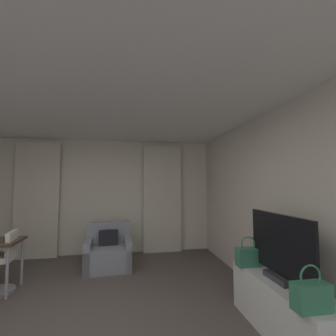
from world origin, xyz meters
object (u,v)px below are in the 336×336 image
(desk_chair, at_px, (1,265))
(tv_console, at_px, (284,309))
(handbag_secondary, at_px, (311,296))
(tv_flatscreen, at_px, (280,249))
(handbag_primary, at_px, (248,256))
(armchair, at_px, (108,253))

(desk_chair, relative_size, tv_console, 0.64)
(handbag_secondary, bearing_deg, tv_flatscreen, 76.49)
(desk_chair, bearing_deg, tv_flatscreen, -24.18)
(tv_flatscreen, bearing_deg, desk_chair, 155.82)
(desk_chair, bearing_deg, handbag_primary, -18.09)
(desk_chair, distance_m, handbag_primary, 3.52)
(armchair, bearing_deg, desk_chair, -152.58)
(armchair, xyz_separation_m, tv_flatscreen, (1.98, -2.32, 0.61))
(handbag_primary, distance_m, handbag_secondary, 1.03)
(armchair, bearing_deg, tv_console, -49.80)
(desk_chair, xyz_separation_m, tv_console, (3.45, -1.58, -0.11))
(tv_flatscreen, bearing_deg, armchair, 130.54)
(handbag_secondary, bearing_deg, handbag_primary, 88.91)
(handbag_primary, xyz_separation_m, handbag_secondary, (-0.02, -1.03, 0.00))
(tv_flatscreen, relative_size, handbag_secondary, 2.72)
(armchair, distance_m, tv_flatscreen, 3.11)
(desk_chair, height_order, tv_flatscreen, tv_flatscreen)
(desk_chair, height_order, tv_console, desk_chair)
(handbag_primary, bearing_deg, handbag_secondary, -91.09)
(armchair, xyz_separation_m, tv_console, (1.98, -2.34, 0.00))
(tv_console, bearing_deg, armchair, 130.20)
(handbag_secondary, bearing_deg, tv_console, 75.81)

